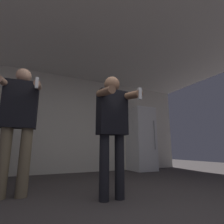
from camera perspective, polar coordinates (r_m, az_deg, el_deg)
The scene contains 5 objects.
wall_back at distance 4.77m, azimuth -13.95°, elevation -3.39°, with size 7.00×0.06×2.55m.
ceiling_slab at distance 3.65m, azimuth -6.89°, elevation 21.05°, with size 7.00×3.88×0.05m.
refrigerator at distance 5.20m, azimuth 9.49°, elevation -8.57°, with size 0.64×0.72×1.77m.
person_woman_foreground at distance 2.22m, azimuth 0.19°, elevation -3.22°, with size 0.45×0.51×1.54m.
person_man_side at distance 2.63m, azimuth -28.17°, elevation -2.14°, with size 0.53×0.53×1.70m.
Camera 1 is at (-0.94, -1.23, 0.58)m, focal length 28.00 mm.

